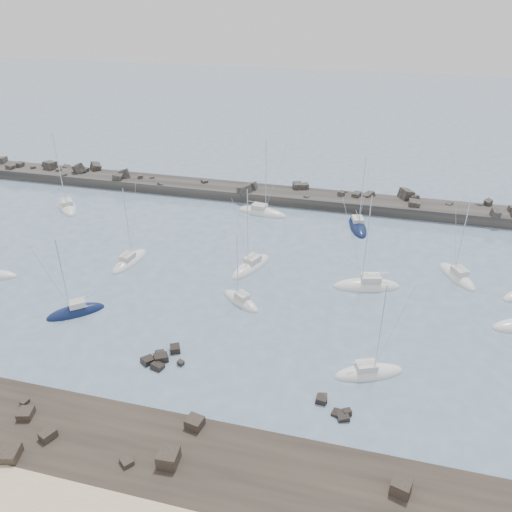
{
  "coord_description": "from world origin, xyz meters",
  "views": [
    {
      "loc": [
        15.61,
        -46.82,
        35.53
      ],
      "look_at": [
        0.57,
        12.0,
        2.19
      ],
      "focal_mm": 35.0,
      "sensor_mm": 36.0,
      "label": 1
    }
  ],
  "objects_px": {
    "sailboat_1": "(67,207)",
    "sailboat_9": "(367,286)",
    "sailboat_5": "(241,301)",
    "sailboat_8": "(358,227)",
    "sailboat_3": "(130,261)",
    "sailboat_2": "(76,312)",
    "sailboat_4": "(262,213)",
    "sailboat_7": "(369,373)",
    "sailboat_10": "(457,277)",
    "sailboat_6": "(251,267)"
  },
  "relations": [
    {
      "from": "sailboat_1",
      "to": "sailboat_5",
      "type": "height_order",
      "value": "sailboat_1"
    },
    {
      "from": "sailboat_10",
      "to": "sailboat_7",
      "type": "bearing_deg",
      "value": -115.26
    },
    {
      "from": "sailboat_5",
      "to": "sailboat_8",
      "type": "bearing_deg",
      "value": 63.85
    },
    {
      "from": "sailboat_3",
      "to": "sailboat_6",
      "type": "bearing_deg",
      "value": 9.3
    },
    {
      "from": "sailboat_6",
      "to": "sailboat_7",
      "type": "height_order",
      "value": "sailboat_6"
    },
    {
      "from": "sailboat_8",
      "to": "sailboat_5",
      "type": "bearing_deg",
      "value": -116.15
    },
    {
      "from": "sailboat_9",
      "to": "sailboat_8",
      "type": "bearing_deg",
      "value": 97.94
    },
    {
      "from": "sailboat_4",
      "to": "sailboat_10",
      "type": "distance_m",
      "value": 34.31
    },
    {
      "from": "sailboat_6",
      "to": "sailboat_9",
      "type": "bearing_deg",
      "value": -4.14
    },
    {
      "from": "sailboat_1",
      "to": "sailboat_6",
      "type": "bearing_deg",
      "value": -18.63
    },
    {
      "from": "sailboat_5",
      "to": "sailboat_1",
      "type": "bearing_deg",
      "value": 150.95
    },
    {
      "from": "sailboat_5",
      "to": "sailboat_9",
      "type": "relative_size",
      "value": 0.72
    },
    {
      "from": "sailboat_8",
      "to": "sailboat_10",
      "type": "distance_m",
      "value": 19.24
    },
    {
      "from": "sailboat_10",
      "to": "sailboat_6",
      "type": "bearing_deg",
      "value": -171.17
    },
    {
      "from": "sailboat_2",
      "to": "sailboat_8",
      "type": "xyz_separation_m",
      "value": [
        31.6,
        33.23,
        -0.02
      ]
    },
    {
      "from": "sailboat_9",
      "to": "sailboat_10",
      "type": "relative_size",
      "value": 1.16
    },
    {
      "from": "sailboat_3",
      "to": "sailboat_1",
      "type": "bearing_deg",
      "value": 142.44
    },
    {
      "from": "sailboat_4",
      "to": "sailboat_8",
      "type": "distance_m",
      "value": 16.81
    },
    {
      "from": "sailboat_1",
      "to": "sailboat_9",
      "type": "xyz_separation_m",
      "value": [
        53.83,
        -13.85,
        0.02
      ]
    },
    {
      "from": "sailboat_9",
      "to": "sailboat_1",
      "type": "bearing_deg",
      "value": 165.57
    },
    {
      "from": "sailboat_4",
      "to": "sailboat_8",
      "type": "height_order",
      "value": "sailboat_4"
    },
    {
      "from": "sailboat_5",
      "to": "sailboat_10",
      "type": "bearing_deg",
      "value": 25.82
    },
    {
      "from": "sailboat_4",
      "to": "sailboat_9",
      "type": "xyz_separation_m",
      "value": [
        19.28,
        -20.01,
        0.02
      ]
    },
    {
      "from": "sailboat_2",
      "to": "sailboat_10",
      "type": "height_order",
      "value": "sailboat_10"
    },
    {
      "from": "sailboat_2",
      "to": "sailboat_4",
      "type": "bearing_deg",
      "value": 66.92
    },
    {
      "from": "sailboat_4",
      "to": "sailboat_7",
      "type": "xyz_separation_m",
      "value": [
        20.45,
        -37.05,
        -0.0
      ]
    },
    {
      "from": "sailboat_2",
      "to": "sailboat_3",
      "type": "distance_m",
      "value": 13.24
    },
    {
      "from": "sailboat_5",
      "to": "sailboat_7",
      "type": "height_order",
      "value": "sailboat_7"
    },
    {
      "from": "sailboat_5",
      "to": "sailboat_8",
      "type": "height_order",
      "value": "sailboat_8"
    },
    {
      "from": "sailboat_6",
      "to": "sailboat_8",
      "type": "distance_m",
      "value": 21.94
    },
    {
      "from": "sailboat_4",
      "to": "sailboat_6",
      "type": "xyz_separation_m",
      "value": [
        3.04,
        -18.84,
        0.0
      ]
    },
    {
      "from": "sailboat_5",
      "to": "sailboat_6",
      "type": "bearing_deg",
      "value": 96.37
    },
    {
      "from": "sailboat_4",
      "to": "sailboat_10",
      "type": "xyz_separation_m",
      "value": [
        31.1,
        -14.47,
        0.01
      ]
    },
    {
      "from": "sailboat_1",
      "to": "sailboat_3",
      "type": "height_order",
      "value": "sailboat_1"
    },
    {
      "from": "sailboat_2",
      "to": "sailboat_1",
      "type": "bearing_deg",
      "value": 124.38
    },
    {
      "from": "sailboat_5",
      "to": "sailboat_3",
      "type": "bearing_deg",
      "value": 162.21
    },
    {
      "from": "sailboat_6",
      "to": "sailboat_8",
      "type": "height_order",
      "value": "sailboat_8"
    },
    {
      "from": "sailboat_3",
      "to": "sailboat_9",
      "type": "relative_size",
      "value": 0.85
    },
    {
      "from": "sailboat_7",
      "to": "sailboat_8",
      "type": "bearing_deg",
      "value": 96.02
    },
    {
      "from": "sailboat_1",
      "to": "sailboat_3",
      "type": "distance_m",
      "value": 25.47
    },
    {
      "from": "sailboat_8",
      "to": "sailboat_9",
      "type": "xyz_separation_m",
      "value": [
        2.56,
        -18.32,
        0.01
      ]
    },
    {
      "from": "sailboat_2",
      "to": "sailboat_5",
      "type": "xyz_separation_m",
      "value": [
        18.89,
        7.34,
        -0.02
      ]
    },
    {
      "from": "sailboat_2",
      "to": "sailboat_4",
      "type": "xyz_separation_m",
      "value": [
        14.88,
        34.92,
        -0.02
      ]
    },
    {
      "from": "sailboat_2",
      "to": "sailboat_5",
      "type": "height_order",
      "value": "sailboat_2"
    },
    {
      "from": "sailboat_1",
      "to": "sailboat_7",
      "type": "bearing_deg",
      "value": -29.32
    },
    {
      "from": "sailboat_10",
      "to": "sailboat_5",
      "type": "bearing_deg",
      "value": -154.18
    },
    {
      "from": "sailboat_2",
      "to": "sailboat_5",
      "type": "distance_m",
      "value": 20.27
    },
    {
      "from": "sailboat_3",
      "to": "sailboat_5",
      "type": "height_order",
      "value": "sailboat_3"
    },
    {
      "from": "sailboat_8",
      "to": "sailboat_9",
      "type": "height_order",
      "value": "sailboat_9"
    },
    {
      "from": "sailboat_8",
      "to": "sailboat_10",
      "type": "height_order",
      "value": "sailboat_8"
    }
  ]
}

